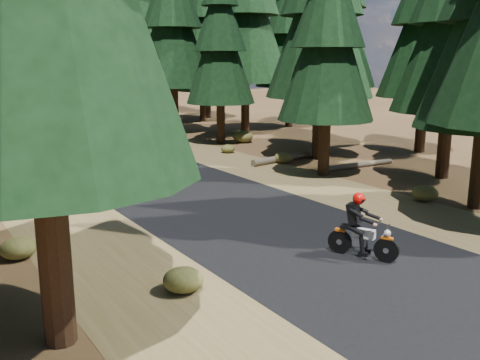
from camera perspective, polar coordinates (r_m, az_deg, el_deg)
name	(u,v)px	position (r m, az deg, el deg)	size (l,w,h in m)	color
ground	(269,228)	(15.13, 3.14, -5.12)	(120.00, 120.00, 0.00)	#4E341B
road	(186,192)	(19.22, -5.75, -1.26)	(6.00, 100.00, 0.01)	black
shoulder_l	(55,211)	(17.65, -19.10, -3.19)	(3.20, 100.00, 0.01)	brown
shoulder_r	(287,177)	(21.67, 5.08, 0.35)	(3.20, 100.00, 0.01)	brown
pine_forest	(51,1)	(33.87, -19.47, 17.57)	(34.59, 55.08, 16.32)	black
log_near	(293,157)	(25.33, 5.63, 2.51)	(0.32, 0.32, 5.08)	#4C4233
log_far	(358,165)	(23.98, 12.51, 1.58)	(0.24, 0.24, 3.77)	#4C4233
understory_shrubs	(168,170)	(21.68, -7.71, 1.04)	(16.74, 30.62, 0.69)	#474C1E
rider_lead	(363,237)	(13.06, 12.99, -5.92)	(1.22, 1.82, 1.57)	silver
rider_follow	(142,169)	(20.74, -10.41, 1.20)	(0.60, 1.88, 1.66)	#9A140A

